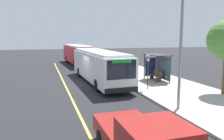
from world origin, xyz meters
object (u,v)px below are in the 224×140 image
(transit_bus_main, at_px, (99,65))
(waiting_bench, at_px, (156,75))
(transit_bus_second, at_px, (78,54))
(route_sign_post, at_px, (148,66))

(transit_bus_main, relative_size, waiting_bench, 7.50)
(transit_bus_second, distance_m, waiting_bench, 16.78)
(route_sign_post, bearing_deg, transit_bus_second, -172.09)
(transit_bus_second, relative_size, route_sign_post, 4.19)
(transit_bus_main, xyz_separation_m, transit_bus_second, (-14.51, 0.20, -0.00))
(waiting_bench, distance_m, route_sign_post, 4.14)
(transit_bus_main, xyz_separation_m, route_sign_post, (4.59, 2.85, 0.34))
(transit_bus_main, distance_m, waiting_bench, 5.53)
(transit_bus_second, xyz_separation_m, route_sign_post, (19.10, 2.65, 0.34))
(route_sign_post, bearing_deg, transit_bus_main, -148.12)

